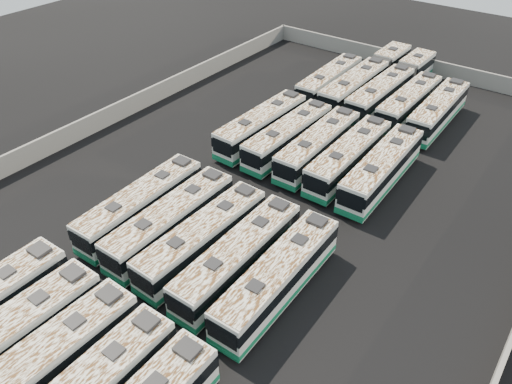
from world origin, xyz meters
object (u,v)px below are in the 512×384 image
Objects in this scene: bus_front_center at (40,370)px; bus_midback_center at (318,146)px; bus_midfront_far_left at (141,205)px; bus_midfront_left at (171,221)px; bus_midfront_center at (203,238)px; bus_back_far_left at (329,81)px; bus_midback_far_left at (262,126)px; bus_back_far_right at (438,111)px; bus_midback_left at (288,136)px; bus_midback_far_right at (382,169)px; bus_back_center at (393,85)px; bus_back_left at (367,78)px; bus_midback_right at (349,157)px; bus_back_right at (409,103)px; bus_midfront_right at (238,257)px; bus_front_left at (4,343)px; bus_midfront_far_right at (278,277)px.

bus_front_center is 31.64m from bus_midback_center.
bus_midfront_far_left is 0.99× the size of bus_midfront_left.
bus_midfront_center is 1.00× the size of bus_back_far_left.
bus_midback_far_left reaches higher than bus_back_far_right.
bus_midfront_left reaches higher than bus_midback_left.
bus_midback_far_right is 0.65× the size of bus_back_center.
bus_midback_center is (3.46, 0.17, 0.01)m from bus_midback_left.
bus_back_left is (-3.43, 35.14, 0.09)m from bus_midfront_center.
bus_back_right is (0.03, 14.52, -0.03)m from bus_midback_right.
bus_front_center reaches higher than bus_back_far_left.
bus_back_left is (-3.46, 49.55, 0.02)m from bus_front_center.
bus_midback_left is 17.89m from bus_back_far_right.
bus_midfront_right reaches higher than bus_midback_center.
bus_midback_right is 0.63× the size of bus_back_left.
bus_back_far_right is at bearing 82.45° from bus_front_center.
bus_back_center reaches higher than bus_midfront_right.
bus_midback_far_right is (10.38, 0.00, 0.06)m from bus_midback_left.
bus_back_left is (-0.07, 49.73, 0.02)m from bus_front_left.
bus_back_far_right is at bearing 47.43° from bus_midback_far_left.
bus_midback_far_right is (10.35, 31.65, 0.01)m from bus_front_left.
bus_midback_right is at bearing 79.66° from bus_midfront_center.
bus_midfront_center is at bearing -84.43° from bus_back_left.
bus_midfront_far_right is (7.00, 14.41, -0.04)m from bus_front_center.
bus_midfront_right is 0.63× the size of bus_back_center.
bus_midfront_center is 0.96× the size of bus_midback_far_right.
bus_front_center is 14.78m from bus_midfront_right.
bus_front_center is 1.02× the size of bus_midback_right.
bus_midfront_right is at bearing -79.74° from bus_midback_center.
bus_back_left is (-6.95, 17.96, 0.05)m from bus_midback_right.
bus_front_left is 32.00m from bus_midback_far_left.
bus_midback_far_right reaches higher than bus_front_left.
bus_front_center is 1.03× the size of bus_midback_center.
bus_midback_center is 1.01× the size of bus_back_right.
bus_midfront_left is at bearing -90.01° from bus_back_left.
bus_back_right is at bearing 178.38° from bus_back_far_right.
bus_midfront_left is 35.11m from bus_back_left.
bus_front_center is at bearing -76.34° from bus_midback_far_left.
bus_midback_left is 10.38m from bus_midback_far_right.
bus_midfront_left is 33.28m from bus_back_far_right.
bus_front_center is at bearing -88.63° from bus_midfront_center.
bus_front_left is at bearing -109.34° from bus_midback_far_right.
bus_midback_far_left is 3.50m from bus_midback_left.
bus_front_center is at bearing -91.12° from bus_midback_center.
bus_midfront_far_left is 0.96× the size of bus_midback_far_right.
bus_midback_far_right is 19.36m from bus_back_center.
bus_back_far_left is (0.13, 31.47, -0.00)m from bus_midfront_far_left.
bus_midfront_left reaches higher than bus_midback_center.
bus_back_center is at bearing 152.68° from bus_back_far_right.
bus_midfront_right is (6.88, 14.54, -0.04)m from bus_front_left.
bus_midfront_right is 17.46m from bus_midback_far_right.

